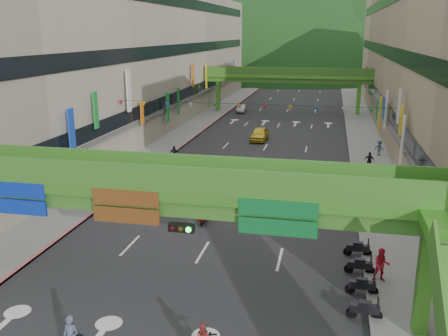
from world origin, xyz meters
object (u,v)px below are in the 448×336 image
object	(u,v)px
car_yellow	(260,134)
car_silver	(242,109)
overpass_near	(184,207)
pedestrian_red	(381,268)

from	to	relation	value
car_yellow	car_silver	bearing A→B (deg)	107.14
overpass_near	car_yellow	bearing A→B (deg)	93.14
car_silver	car_yellow	size ratio (longest dim) A/B	0.83
overpass_near	car_yellow	world-z (taller)	overpass_near
overpass_near	car_silver	world-z (taller)	overpass_near
car_yellow	pedestrian_red	size ratio (longest dim) A/B	2.59
car_silver	pedestrian_red	world-z (taller)	pedestrian_red
overpass_near	pedestrian_red	world-z (taller)	overpass_near
car_yellow	pedestrian_red	xyz separation A→B (m)	(10.96, -33.23, 0.10)
car_silver	overpass_near	bearing A→B (deg)	-86.11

